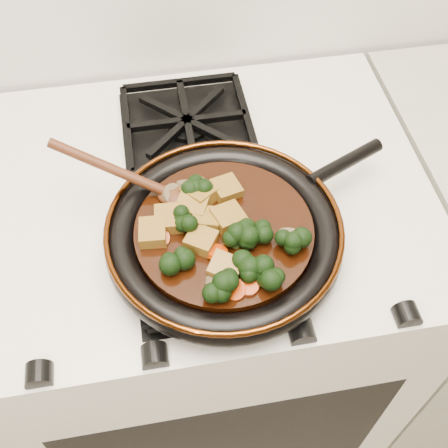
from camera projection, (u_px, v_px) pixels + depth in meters
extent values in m
cube|color=white|center=(206.00, 316.00, 1.28)|extent=(0.76, 0.60, 0.90)
cylinder|color=black|center=(224.00, 239.00, 0.82)|extent=(0.32, 0.32, 0.01)
torus|color=black|center=(224.00, 235.00, 0.81)|extent=(0.35, 0.35, 0.04)
torus|color=#4E240B|center=(224.00, 227.00, 0.80)|extent=(0.34, 0.34, 0.01)
cylinder|color=black|center=(345.00, 163.00, 0.88)|extent=(0.14, 0.08, 0.02)
cylinder|color=black|center=(224.00, 233.00, 0.81)|extent=(0.26, 0.26, 0.02)
cube|color=brown|center=(201.00, 241.00, 0.78)|extent=(0.05, 0.05, 0.02)
cube|color=brown|center=(205.00, 219.00, 0.80)|extent=(0.05, 0.05, 0.03)
cube|color=brown|center=(225.00, 268.00, 0.75)|extent=(0.05, 0.05, 0.03)
cube|color=brown|center=(169.00, 219.00, 0.80)|extent=(0.04, 0.05, 0.03)
cube|color=brown|center=(226.00, 189.00, 0.83)|extent=(0.05, 0.05, 0.03)
cube|color=brown|center=(193.00, 205.00, 0.81)|extent=(0.06, 0.06, 0.03)
cube|color=brown|center=(200.00, 194.00, 0.83)|extent=(0.06, 0.06, 0.03)
cube|color=brown|center=(228.00, 218.00, 0.80)|extent=(0.05, 0.05, 0.03)
cube|color=brown|center=(153.00, 233.00, 0.78)|extent=(0.04, 0.05, 0.02)
cylinder|color=#B33004|center=(236.00, 290.00, 0.73)|extent=(0.03, 0.03, 0.02)
cylinder|color=#B33004|center=(248.00, 286.00, 0.74)|extent=(0.03, 0.03, 0.01)
cylinder|color=#B33004|center=(217.00, 252.00, 0.77)|extent=(0.03, 0.03, 0.02)
cylinder|color=#B33004|center=(159.00, 238.00, 0.78)|extent=(0.03, 0.03, 0.02)
cylinder|color=brown|center=(219.00, 283.00, 0.74)|extent=(0.05, 0.05, 0.03)
cylinder|color=brown|center=(290.00, 235.00, 0.78)|extent=(0.04, 0.04, 0.02)
cylinder|color=brown|center=(188.00, 184.00, 0.84)|extent=(0.04, 0.04, 0.03)
cylinder|color=brown|center=(173.00, 195.00, 0.83)|extent=(0.05, 0.05, 0.03)
cylinder|color=brown|center=(158.00, 225.00, 0.79)|extent=(0.05, 0.05, 0.03)
ellipsoid|color=#47200F|center=(176.00, 196.00, 0.83)|extent=(0.07, 0.06, 0.02)
cylinder|color=#47200F|center=(113.00, 170.00, 0.81)|extent=(0.02, 0.02, 0.20)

